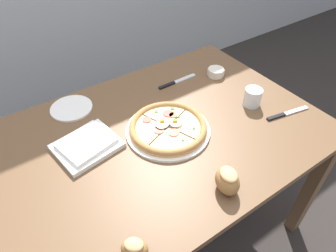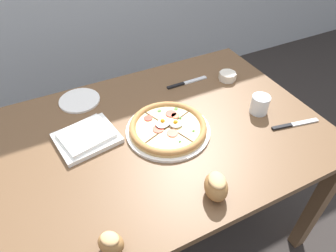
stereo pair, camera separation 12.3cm
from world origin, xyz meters
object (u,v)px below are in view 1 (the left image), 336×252
at_px(ramekin_bowl, 216,72).
at_px(knife_main, 177,82).
at_px(bread_piece_near, 227,180).
at_px(knife_spare, 287,113).
at_px(napkin_folded, 87,145).
at_px(water_glass, 252,98).
at_px(side_saucer, 71,108).
at_px(pizza, 168,128).
at_px(bread_piece_mid, 135,249).
at_px(dining_table, 158,150).

height_order(ramekin_bowl, knife_main, ramekin_bowl).
relative_size(bread_piece_near, knife_spare, 0.55).
relative_size(napkin_folded, water_glass, 3.15).
bearing_deg(side_saucer, pizza, -52.97).
xyz_separation_m(ramekin_bowl, napkin_folded, (-0.76, -0.11, -0.00)).
xyz_separation_m(water_glass, side_saucer, (-0.70, 0.43, -0.03)).
distance_m(knife_spare, side_saucer, 0.97).
relative_size(pizza, side_saucer, 1.87).
bearing_deg(napkin_folded, ramekin_bowl, 8.17).
bearing_deg(napkin_folded, pizza, -17.87).
distance_m(bread_piece_mid, knife_spare, 0.89).
xyz_separation_m(dining_table, pizza, (0.04, -0.01, 0.12)).
xyz_separation_m(pizza, water_glass, (0.42, -0.07, 0.02)).
bearing_deg(dining_table, bread_piece_mid, -130.14).
relative_size(dining_table, bread_piece_near, 11.50).
height_order(dining_table, knife_spare, knife_spare).
xyz_separation_m(pizza, knife_main, (0.24, 0.27, -0.02)).
xyz_separation_m(dining_table, knife_spare, (0.54, -0.22, 0.10)).
xyz_separation_m(napkin_folded, water_glass, (0.73, -0.17, 0.02)).
relative_size(bread_piece_mid, water_glass, 1.18).
distance_m(bread_piece_near, water_glass, 0.51).
height_order(napkin_folded, bread_piece_mid, bread_piece_mid).
bearing_deg(side_saucer, bread_piece_near, -68.85).
bearing_deg(knife_main, pizza, -131.75).
height_order(knife_main, water_glass, water_glass).
bearing_deg(bread_piece_mid, water_glass, 21.41).
xyz_separation_m(dining_table, ramekin_bowl, (0.49, 0.20, 0.12)).
relative_size(knife_main, water_glass, 2.68).
bearing_deg(knife_spare, ramekin_bowl, 108.64).
relative_size(dining_table, knife_spare, 6.33).
relative_size(dining_table, napkin_folded, 5.30).
distance_m(ramekin_bowl, napkin_folded, 0.77).
distance_m(napkin_folded, knife_spare, 0.87).
xyz_separation_m(ramekin_bowl, knife_main, (-0.20, 0.06, -0.02)).
bearing_deg(ramekin_bowl, knife_spare, -82.34).
xyz_separation_m(knife_main, water_glass, (0.18, -0.34, 0.03)).
bearing_deg(bread_piece_near, dining_table, 96.93).
bearing_deg(bread_piece_mid, napkin_folded, 83.32).
height_order(pizza, knife_spare, pizza).
height_order(dining_table, pizza, pizza).
height_order(knife_spare, side_saucer, same).
xyz_separation_m(bread_piece_mid, side_saucer, (0.09, 0.74, -0.03)).
bearing_deg(water_glass, dining_table, 170.35).
bearing_deg(ramekin_bowl, pizza, -154.63).
bearing_deg(water_glass, bread_piece_near, -145.65).
relative_size(knife_main, knife_spare, 1.02).
bearing_deg(knife_spare, water_glass, 131.04).
bearing_deg(ramekin_bowl, bread_piece_mid, -144.26).
height_order(dining_table, water_glass, water_glass).
bearing_deg(dining_table, water_glass, -9.65).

